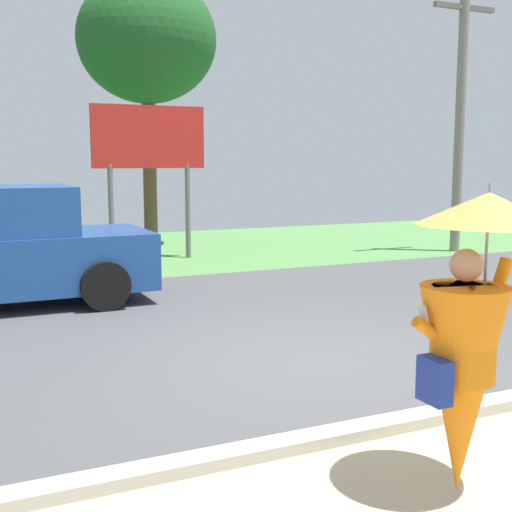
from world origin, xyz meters
name	(u,v)px	position (x,y,z in m)	size (l,w,h in m)	color
ground_plane	(223,312)	(0.00, 2.95, -0.05)	(40.00, 22.00, 0.20)	#4C4C4F
monk_pedestrian	(467,339)	(-0.63, -3.06, 1.08)	(1.05, 0.96, 2.13)	orange
utility_pole	(460,113)	(7.82, 6.67, 3.44)	(1.80, 0.24, 6.53)	gray
roadside_billboard	(149,148)	(0.41, 8.40, 2.55)	(2.60, 0.12, 3.50)	slate
tree_center_back	(147,41)	(1.13, 10.96, 5.34)	(3.60, 3.60, 7.02)	brown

